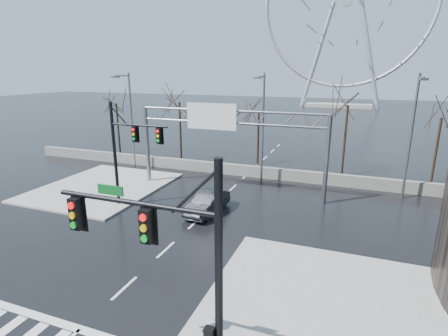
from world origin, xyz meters
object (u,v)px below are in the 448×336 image
at_px(signal_mast_near, 175,258).
at_px(sign_gantry, 225,133).
at_px(signal_mast_far, 126,146).
at_px(car, 207,203).
at_px(ferris_wheel, 347,9).

height_order(signal_mast_near, sign_gantry, signal_mast_near).
xyz_separation_m(signal_mast_near, sign_gantry, (-5.52, 19.00, 0.31)).
distance_m(signal_mast_far, car, 7.29).
relative_size(signal_mast_near, signal_mast_far, 1.00).
height_order(signal_mast_far, ferris_wheel, ferris_wheel).
distance_m(signal_mast_far, ferris_wheel, 89.30).
relative_size(sign_gantry, car, 3.50).
distance_m(signal_mast_near, signal_mast_far, 17.03).
distance_m(signal_mast_far, sign_gantry, 8.14).
bearing_deg(sign_gantry, signal_mast_near, -73.81).
bearing_deg(ferris_wheel, car, -93.31).
bearing_deg(signal_mast_near, ferris_wheel, 90.08).
height_order(sign_gantry, ferris_wheel, ferris_wheel).
xyz_separation_m(signal_mast_far, sign_gantry, (5.49, 6.00, 0.35)).
relative_size(signal_mast_near, ferris_wheel, 0.16).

